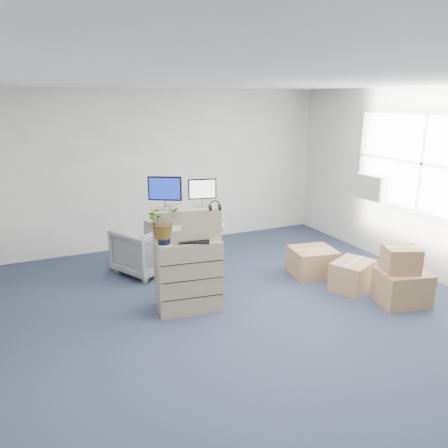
# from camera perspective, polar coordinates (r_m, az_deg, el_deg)

# --- Properties ---
(ground) EXTENTS (7.00, 7.00, 0.00)m
(ground) POSITION_cam_1_polar(r_m,az_deg,el_deg) (5.41, 4.99, -12.87)
(ground) COLOR #252F43
(ground) RESTS_ON ground
(wall_back) EXTENTS (6.00, 0.02, 2.80)m
(wall_back) POSITION_cam_1_polar(r_m,az_deg,el_deg) (8.07, -7.20, 7.18)
(wall_back) COLOR #B7B4AD
(wall_back) RESTS_ON ground
(window) EXTENTS (0.07, 2.72, 1.52)m
(window) POSITION_cam_1_polar(r_m,az_deg,el_deg) (7.11, 24.61, 7.18)
(window) COLOR #9B9B9D
(window) RESTS_ON wall_right
(ac_unit) EXTENTS (0.24, 0.60, 0.40)m
(ac_unit) POSITION_cam_1_polar(r_m,az_deg,el_deg) (7.74, 18.79, 4.60)
(ac_unit) COLOR beige
(ac_unit) RESTS_ON wall_right
(filing_cabinet_lower) EXTENTS (0.86, 0.59, 0.93)m
(filing_cabinet_lower) POSITION_cam_1_polar(r_m,az_deg,el_deg) (5.59, -4.69, -6.59)
(filing_cabinet_lower) COLOR tan
(filing_cabinet_lower) RESTS_ON ground
(filing_cabinet_upper) EXTENTS (0.85, 0.50, 0.40)m
(filing_cabinet_upper) POSITION_cam_1_polar(r_m,az_deg,el_deg) (5.41, -4.95, 0.12)
(filing_cabinet_upper) COLOR tan
(filing_cabinet_upper) RESTS_ON filing_cabinet_lower
(monitor_left) EXTENTS (0.37, 0.24, 0.40)m
(monitor_left) POSITION_cam_1_polar(r_m,az_deg,el_deg) (5.23, -7.73, 4.28)
(monitor_left) COLOR #99999E
(monitor_left) RESTS_ON filing_cabinet_upper
(monitor_right) EXTENTS (0.35, 0.17, 0.34)m
(monitor_right) POSITION_cam_1_polar(r_m,az_deg,el_deg) (5.36, -2.85, 4.32)
(monitor_right) COLOR #99999E
(monitor_right) RESTS_ON filing_cabinet_upper
(headphones) EXTENTS (0.14, 0.03, 0.14)m
(headphones) POSITION_cam_1_polar(r_m,az_deg,el_deg) (5.25, -1.22, 2.38)
(headphones) COLOR black
(headphones) RESTS_ON filing_cabinet_upper
(keyboard) EXTENTS (0.46, 0.35, 0.02)m
(keyboard) POSITION_cam_1_polar(r_m,az_deg,el_deg) (5.33, -4.18, -2.23)
(keyboard) COLOR black
(keyboard) RESTS_ON filing_cabinet_lower
(mouse) EXTENTS (0.09, 0.07, 0.03)m
(mouse) POSITION_cam_1_polar(r_m,az_deg,el_deg) (5.38, -1.58, -1.98)
(mouse) COLOR silver
(mouse) RESTS_ON filing_cabinet_lower
(water_bottle) EXTENTS (0.07, 0.07, 0.25)m
(water_bottle) POSITION_cam_1_polar(r_m,az_deg,el_deg) (5.43, -3.88, -0.60)
(water_bottle) COLOR #92969A
(water_bottle) RESTS_ON filing_cabinet_lower
(phone_dock) EXTENTS (0.05, 0.05, 0.11)m
(phone_dock) POSITION_cam_1_polar(r_m,az_deg,el_deg) (5.46, -5.10, -1.53)
(phone_dock) COLOR silver
(phone_dock) RESTS_ON filing_cabinet_lower
(external_drive) EXTENTS (0.20, 0.15, 0.06)m
(external_drive) POSITION_cam_1_polar(r_m,az_deg,el_deg) (5.58, -1.79, -1.18)
(external_drive) COLOR black
(external_drive) RESTS_ON filing_cabinet_lower
(tissue_box) EXTENTS (0.25, 0.20, 0.08)m
(tissue_box) POSITION_cam_1_polar(r_m,az_deg,el_deg) (5.57, -1.14, -0.43)
(tissue_box) COLOR #45B1EC
(tissue_box) RESTS_ON external_drive
(potted_plant) EXTENTS (0.49, 0.52, 0.42)m
(potted_plant) POSITION_cam_1_polar(r_m,az_deg,el_deg) (5.20, -7.97, -0.16)
(potted_plant) COLOR #9FBD99
(potted_plant) RESTS_ON filing_cabinet_lower
(office_chair) EXTENTS (1.02, 1.00, 0.80)m
(office_chair) POSITION_cam_1_polar(r_m,az_deg,el_deg) (6.87, -10.36, -3.09)
(office_chair) COLOR #5E5E63
(office_chair) RESTS_ON ground
(cardboard_boxes) EXTENTS (1.20, 1.96, 0.78)m
(cardboard_boxes) POSITION_cam_1_polar(r_m,az_deg,el_deg) (6.47, 16.99, -6.03)
(cardboard_boxes) COLOR #9C7F4B
(cardboard_boxes) RESTS_ON ground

